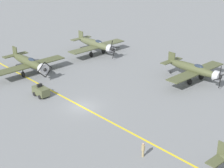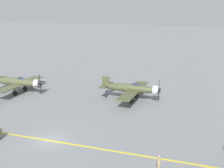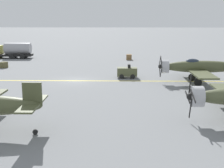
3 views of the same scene
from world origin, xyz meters
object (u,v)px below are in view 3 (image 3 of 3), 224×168
object	(u,v)px
fuel_tanker	(11,50)
tow_tractor	(127,72)
supply_crate_by_tanker	(4,65)
airplane_near_center	(198,67)
supply_crate_mid_lane	(129,57)

from	to	relation	value
fuel_tanker	tow_tractor	xyz separation A→B (m)	(-19.46, -22.01, -0.72)
tow_tractor	supply_crate_by_tanker	size ratio (longest dim) A/B	2.37
airplane_near_center	fuel_tanker	distance (m)	38.05
supply_crate_mid_lane	fuel_tanker	bearing A→B (deg)	85.54
fuel_tanker	supply_crate_mid_lane	bearing A→B (deg)	-94.46
supply_crate_by_tanker	supply_crate_mid_lane	distance (m)	22.40
fuel_tanker	supply_crate_by_tanker	bearing A→B (deg)	-166.96
fuel_tanker	tow_tractor	world-z (taller)	fuel_tanker
fuel_tanker	supply_crate_mid_lane	world-z (taller)	fuel_tanker
fuel_tanker	airplane_near_center	bearing A→B (deg)	-126.83
supply_crate_by_tanker	airplane_near_center	bearing A→B (deg)	-112.04
tow_tractor	supply_crate_by_tanker	bearing A→B (deg)	67.78
airplane_near_center	supply_crate_mid_lane	bearing A→B (deg)	12.95
tow_tractor	supply_crate_mid_lane	bearing A→B (deg)	-2.68
airplane_near_center	fuel_tanker	xyz separation A→B (m)	(22.81, 30.45, -0.50)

